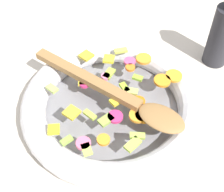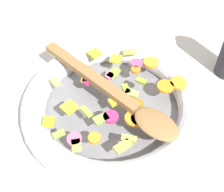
# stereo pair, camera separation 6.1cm
# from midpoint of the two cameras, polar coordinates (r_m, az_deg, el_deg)

# --- Properties ---
(ground_plane) EXTENTS (4.00, 4.00, 0.00)m
(ground_plane) POSITION_cam_midpoint_polar(r_m,az_deg,el_deg) (0.65, 2.69, -3.05)
(ground_plane) COLOR beige
(skillet) EXTENTS (0.36, 0.36, 0.05)m
(skillet) POSITION_cam_midpoint_polar(r_m,az_deg,el_deg) (0.63, 2.76, -1.82)
(skillet) COLOR slate
(skillet) RESTS_ON ground_plane
(chopped_vegetables) EXTENTS (0.24, 0.29, 0.01)m
(chopped_vegetables) POSITION_cam_midpoint_polar(r_m,az_deg,el_deg) (0.61, 3.86, 0.32)
(chopped_vegetables) COLOR orange
(chopped_vegetables) RESTS_ON skillet
(wooden_spoon) EXTENTS (0.35, 0.07, 0.01)m
(wooden_spoon) POSITION_cam_midpoint_polar(r_m,az_deg,el_deg) (0.59, 4.19, -0.26)
(wooden_spoon) COLOR olive
(wooden_spoon) RESTS_ON chopped_vegetables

